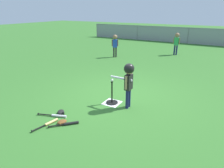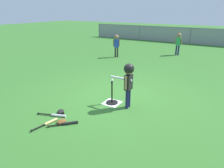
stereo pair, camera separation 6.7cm
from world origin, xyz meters
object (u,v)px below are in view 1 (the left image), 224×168
batting_tee (112,100)px  spare_bat_silver (56,116)px  batter_child (129,77)px  baseball_on_tee (112,80)px  glove_by_plate (61,112)px  fielder_near_right (177,41)px  fielder_deep_left (115,43)px  spare_bat_black (68,124)px  spare_bat_wood (49,123)px  glove_near_bats (62,122)px

batting_tee → spare_bat_silver: 1.51m
batting_tee → batter_child: batter_child is taller
baseball_on_tee → glove_by_plate: 1.50m
fielder_near_right → fielder_deep_left: 3.41m
baseball_on_tee → fielder_near_right: (0.11, 6.96, 0.12)m
batter_child → spare_bat_black: 1.79m
spare_bat_silver → spare_bat_wood: bearing=-72.8°
batter_child → fielder_deep_left: batter_child is taller
fielder_near_right → glove_near_bats: bearing=-94.0°
batting_tee → glove_near_bats: (-0.47, -1.44, -0.06)m
spare_bat_black → baseball_on_tee: bearing=77.8°
batter_child → spare_bat_wood: size_ratio=1.87×
spare_bat_silver → spare_bat_wood: same height
baseball_on_tee → spare_bat_black: bearing=-102.2°
batting_tee → fielder_near_right: fielder_near_right is taller
fielder_near_right → spare_bat_silver: (-0.90, -8.25, -0.74)m
baseball_on_tee → glove_by_plate: bearing=-126.3°
glove_by_plate → baseball_on_tee: bearing=53.7°
fielder_deep_left → glove_by_plate: fielder_deep_left is taller
baseball_on_tee → fielder_deep_left: fielder_deep_left is taller
fielder_deep_left → baseball_on_tee: bearing=-62.2°
batter_child → spare_bat_silver: 1.97m
spare_bat_wood → baseball_on_tee: bearing=66.8°
baseball_on_tee → fielder_near_right: bearing=89.1°
glove_near_bats → glove_by_plate: bearing=135.7°
spare_bat_wood → glove_near_bats: (0.22, 0.18, 0.01)m
batter_child → spare_bat_black: (-0.78, -1.40, -0.80)m
baseball_on_tee → spare_bat_black: baseball_on_tee is taller
glove_by_plate → batting_tee: bearing=53.7°
baseball_on_tee → glove_near_bats: (-0.47, -1.44, -0.62)m
fielder_near_right → fielder_deep_left: (-2.66, -2.12, -0.02)m
fielder_near_right → spare_bat_silver: size_ratio=1.72×
batting_tee → spare_bat_silver: size_ratio=0.89×
fielder_deep_left → glove_near_bats: size_ratio=4.44×
baseball_on_tee → fielder_deep_left: bearing=117.8°
glove_by_plate → batter_child: bearing=40.2°
baseball_on_tee → spare_bat_black: (-0.31, -1.42, -0.62)m
baseball_on_tee → fielder_near_right: fielder_near_right is taller
baseball_on_tee → glove_by_plate: baseball_on_tee is taller
spare_bat_silver → spare_bat_wood: size_ratio=1.11×
fielder_deep_left → spare_bat_wood: bearing=-73.9°
fielder_near_right → glove_near_bats: 8.45m
spare_bat_black → spare_bat_wood: bearing=-153.0°
baseball_on_tee → batter_child: (0.48, -0.02, 0.18)m
spare_bat_black → batter_child: bearing=60.8°
fielder_near_right → spare_bat_black: 8.42m
baseball_on_tee → glove_by_plate: (-0.81, -1.10, -0.62)m
spare_bat_silver → spare_bat_black: size_ratio=1.37×
spare_bat_silver → glove_by_plate: (-0.02, 0.19, 0.01)m
glove_near_bats → batting_tee: bearing=71.8°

